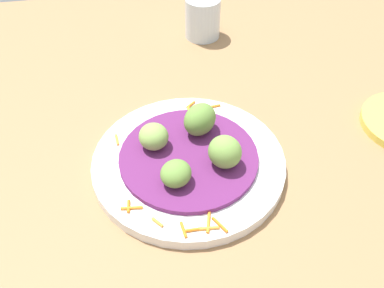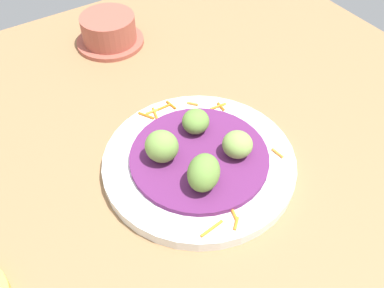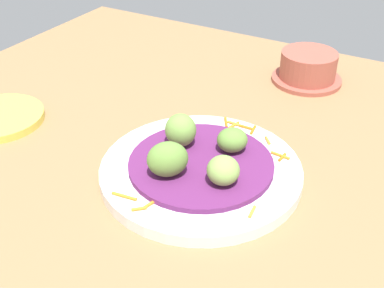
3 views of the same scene
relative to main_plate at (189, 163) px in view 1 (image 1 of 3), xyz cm
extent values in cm
cube|color=#936D47|center=(-3.59, -2.63, -1.87)|extent=(110.00, 110.00, 2.00)
cylinder|color=white|center=(0.00, 0.00, 0.00)|extent=(27.92, 27.92, 1.74)
cylinder|color=#60235B|center=(0.00, 0.00, 1.27)|extent=(20.01, 20.01, 0.79)
cylinder|color=orange|center=(-0.69, 12.26, 1.07)|extent=(2.52, 0.56, 0.40)
cylinder|color=orange|center=(9.04, 7.29, 1.07)|extent=(0.56, 1.97, 0.40)
cylinder|color=orange|center=(2.51, 11.98, 1.07)|extent=(0.71, 2.31, 0.40)
cylinder|color=orange|center=(-0.78, 11.28, 1.07)|extent=(1.23, 3.34, 0.40)
cylinder|color=orange|center=(5.59, 10.35, 1.07)|extent=(1.46, 1.65, 0.40)
cylinder|color=orange|center=(-2.19, -11.77, 1.07)|extent=(1.67, 1.55, 0.40)
cylinder|color=orange|center=(10.06, -5.42, 1.07)|extent=(0.63, 2.14, 0.40)
cylinder|color=orange|center=(1.35, 12.18, 1.07)|extent=(2.33, 0.43, 0.40)
cylinder|color=orange|center=(8.65, 7.60, 1.07)|extent=(2.86, 0.65, 0.40)
cylinder|color=orange|center=(-2.10, 11.97, 1.07)|extent=(1.75, 2.58, 0.40)
cylinder|color=orange|center=(-1.52, -10.36, 1.07)|extent=(1.00, 2.38, 0.40)
cylinder|color=orange|center=(-5.19, -10.69, 1.07)|extent=(3.52, 0.82, 0.40)
ellipsoid|color=olive|center=(-2.42, -4.65, 4.06)|extent=(6.89, 6.83, 4.79)
ellipsoid|color=#84A851|center=(4.65, -2.42, 3.55)|extent=(5.90, 5.93, 3.77)
ellipsoid|color=olive|center=(2.42, 4.65, 3.34)|extent=(5.94, 5.93, 3.37)
ellipsoid|color=#759E47|center=(-4.65, 2.42, 4.02)|extent=(6.45, 6.49, 4.72)
cylinder|color=silver|center=(-8.44, -35.81, 3.21)|extent=(7.09, 7.09, 8.16)
camera|label=1|loc=(6.30, 42.01, 46.26)|focal=40.31mm
camera|label=2|loc=(-23.41, -34.33, 48.09)|focal=40.89mm
camera|label=3|loc=(26.40, -48.93, 41.16)|focal=46.63mm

